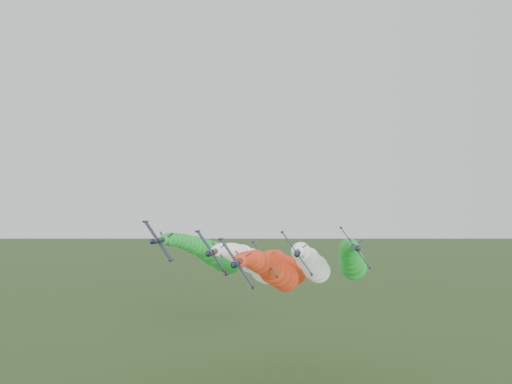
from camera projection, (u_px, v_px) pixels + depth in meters
jet_lead at (274, 271)px, 128.97m from camera, size 12.49×71.23×18.66m
jet_inner_left at (255, 264)px, 138.51m from camera, size 12.60×71.34×18.76m
jet_inner_right at (312, 264)px, 139.08m from camera, size 12.25×70.99×18.42m
jet_outer_left at (215, 255)px, 148.72m from camera, size 12.27×71.01×18.44m
jet_outer_right at (351, 260)px, 145.52m from camera, size 12.78×71.52×18.95m
jet_trail at (288, 267)px, 159.63m from camera, size 12.53×71.27×18.70m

